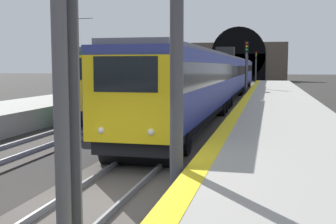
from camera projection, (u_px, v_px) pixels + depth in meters
The scene contains 11 objects.
ground_plane at pixel (90, 207), 9.76m from camera, with size 320.00×320.00×0.00m, color #282623.
platform_right at pixel (300, 198), 8.69m from camera, with size 112.00×4.64×1.05m, color #9E9B93.
platform_right_edge_strip at pixel (199, 167), 9.10m from camera, with size 112.00×0.50×0.01m, color yellow.
track_main_line at pixel (90, 205), 9.76m from camera, with size 160.00×3.01×0.21m.
train_main_approaching at pixel (225, 76), 39.33m from camera, with size 56.71×2.81×4.87m.
train_adjacent_platform at pixel (188, 73), 49.47m from camera, with size 59.06×3.36×5.00m.
railway_signal_near at pixel (61, 72), 4.39m from camera, with size 0.39×0.38×5.31m.
railway_signal_mid at pixel (246, 64), 41.67m from camera, with size 0.39×0.38×5.52m.
railway_signal_far at pixel (256, 65), 73.90m from camera, with size 0.39×0.38×5.62m.
tunnel_portal at pixel (239, 61), 94.69m from camera, with size 2.90×20.76×11.63m.
catenary_mast_near at pixel (76, 56), 37.11m from camera, with size 0.22×1.73×7.78m.
Camera 1 is at (-8.84, -3.84, 3.17)m, focal length 46.30 mm.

